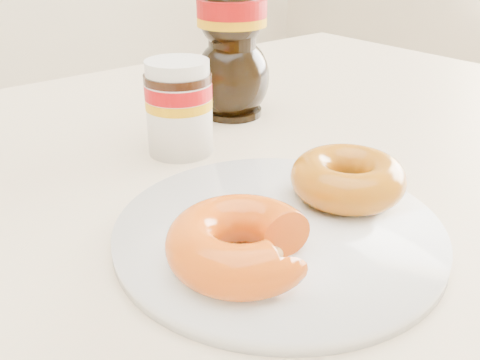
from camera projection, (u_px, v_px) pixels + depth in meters
dining_table at (180, 252)px, 0.57m from camera, size 1.40×0.90×0.75m
plate at (278, 231)px, 0.44m from camera, size 0.27×0.27×0.01m
donut_bitten at (241, 243)px, 0.38m from camera, size 0.13×0.13×0.04m
donut_whole at (348, 178)px, 0.47m from camera, size 0.13×0.13×0.04m
nutella_jar at (179, 104)px, 0.59m from camera, size 0.07×0.07×0.10m
syrup_bottle at (232, 38)px, 0.68m from camera, size 0.11×0.10×0.20m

